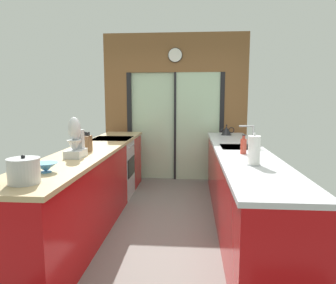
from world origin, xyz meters
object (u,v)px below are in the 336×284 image
object	(u,v)px
kettle	(226,131)
paper_towel_roll	(254,151)
stock_pot	(24,171)
oven_range	(113,168)
knife_block	(87,143)
mixing_bowl	(46,167)
soap_bottle	(243,146)
stand_mixer	(75,142)

from	to	relation	value
kettle	paper_towel_roll	distance (m)	2.36
stock_pot	oven_range	bearing A→B (deg)	90.41
oven_range	stock_pot	size ratio (longest dim) A/B	3.98
knife_block	kettle	size ratio (longest dim) A/B	0.93
knife_block	mixing_bowl	bearing A→B (deg)	-90.00
soap_bottle	kettle	bearing A→B (deg)	89.95
stand_mixer	soap_bottle	bearing A→B (deg)	10.80
knife_block	paper_towel_roll	world-z (taller)	paper_towel_roll
stand_mixer	soap_bottle	xyz separation A→B (m)	(1.78, 0.34, -0.07)
soap_bottle	paper_towel_roll	xyz separation A→B (m)	(0.00, -0.59, 0.04)
stand_mixer	soap_bottle	distance (m)	1.81
mixing_bowl	paper_towel_roll	world-z (taller)	paper_towel_roll
mixing_bowl	stock_pot	distance (m)	0.34
mixing_bowl	soap_bottle	world-z (taller)	soap_bottle
mixing_bowl	stand_mixer	distance (m)	0.69
mixing_bowl	soap_bottle	xyz separation A→B (m)	(1.78, 1.02, 0.05)
oven_range	paper_towel_roll	xyz separation A→B (m)	(1.80, -1.80, 0.60)
knife_block	paper_towel_roll	xyz separation A→B (m)	(1.78, -0.61, 0.04)
oven_range	kettle	xyz separation A→B (m)	(1.80, 0.57, 0.54)
knife_block	kettle	distance (m)	2.50
stand_mixer	stock_pot	size ratio (longest dim) A/B	1.82
kettle	paper_towel_roll	bearing A→B (deg)	-90.04
oven_range	soap_bottle	world-z (taller)	soap_bottle
stand_mixer	kettle	world-z (taller)	stand_mixer
mixing_bowl	stand_mixer	size ratio (longest dim) A/B	0.48
oven_range	stand_mixer	xyz separation A→B (m)	(0.02, -1.54, 0.63)
mixing_bowl	oven_range	bearing A→B (deg)	90.48
oven_range	soap_bottle	xyz separation A→B (m)	(1.80, -1.20, 0.55)
knife_block	paper_towel_roll	bearing A→B (deg)	-18.91
soap_bottle	paper_towel_roll	distance (m)	0.59
kettle	stand_mixer	bearing A→B (deg)	-130.18
mixing_bowl	kettle	distance (m)	3.31
knife_block	soap_bottle	world-z (taller)	knife_block
paper_towel_roll	soap_bottle	bearing A→B (deg)	90.00
stock_pot	mixing_bowl	bearing A→B (deg)	90.00
paper_towel_roll	stand_mixer	bearing A→B (deg)	171.90
paper_towel_roll	stock_pot	bearing A→B (deg)	-156.97
stand_mixer	paper_towel_roll	bearing A→B (deg)	-8.10
kettle	oven_range	bearing A→B (deg)	-162.49
oven_range	paper_towel_roll	bearing A→B (deg)	-44.95
soap_bottle	stand_mixer	bearing A→B (deg)	-169.20
mixing_bowl	stock_pot	size ratio (longest dim) A/B	0.88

